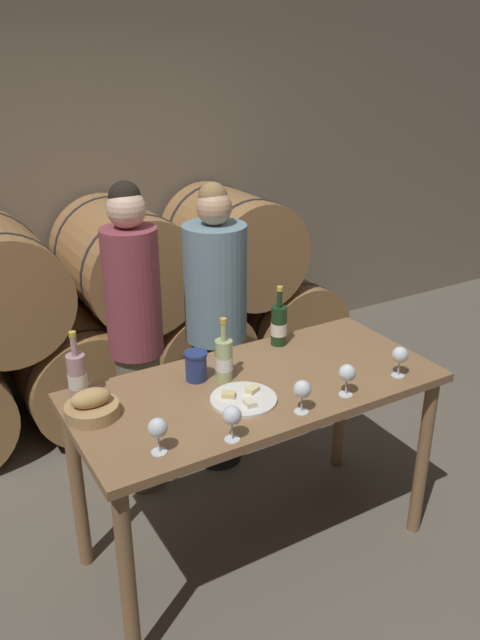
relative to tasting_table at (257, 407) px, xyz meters
The scene contains 17 objects.
ground_plane 0.80m from the tasting_table, ahead, with size 10.00×10.00×0.00m, color #665E51.
stone_wall_back 2.34m from the tasting_table, 90.00° to the left, with size 10.00×0.12×3.20m.
barrel_stack 1.64m from the tasting_table, 90.00° to the left, with size 3.15×0.88×1.40m.
tasting_table is the anchor object (origin of this frame).
person_left 0.80m from the tasting_table, 110.90° to the left, with size 0.28×0.28×1.72m.
person_right 0.76m from the tasting_table, 75.68° to the left, with size 0.34×0.34×1.67m.
wine_bottle_red 0.48m from the tasting_table, 43.51° to the left, with size 0.08×0.08×0.31m.
wine_bottle_white 0.27m from the tasting_table, 133.47° to the left, with size 0.08×0.08×0.30m.
wine_bottle_rose 0.80m from the tasting_table, 158.73° to the left, with size 0.08×0.08×0.31m.
blue_crock 0.34m from the tasting_table, 141.93° to the left, with size 0.10×0.10×0.13m.
bread_basket 0.74m from the tasting_table, behind, with size 0.22×0.22×0.12m.
cheese_plate 0.21m from the tasting_table, 142.84° to the right, with size 0.28×0.28×0.04m.
wine_glass_far_left 0.68m from the tasting_table, 156.21° to the right, with size 0.07×0.07×0.14m.
wine_glass_left 0.50m from the tasting_table, 134.04° to the right, with size 0.07×0.07×0.14m.
wine_glass_center 0.37m from the tasting_table, 84.02° to the right, with size 0.07×0.07×0.14m.
wine_glass_right 0.45m from the tasting_table, 45.16° to the right, with size 0.07×0.07×0.14m.
wine_glass_far_right 0.68m from the tasting_table, 24.04° to the right, with size 0.07×0.07×0.14m.
Camera 1 is at (-1.29, -2.05, 2.29)m, focal length 35.00 mm.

